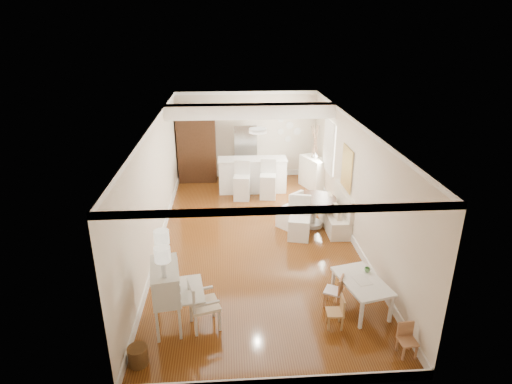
{
  "coord_description": "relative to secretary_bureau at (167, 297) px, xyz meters",
  "views": [
    {
      "loc": [
        -0.62,
        -9.05,
        4.82
      ],
      "look_at": [
        0.02,
        0.3,
        1.08
      ],
      "focal_mm": 30.0,
      "sensor_mm": 36.0,
      "label": 1
    }
  ],
  "objects": [
    {
      "name": "slip_chair_near",
      "position": [
        2.72,
        2.97,
        -0.05
      ],
      "size": [
        0.59,
        0.61,
        1.03
      ],
      "primitive_type": "cube",
      "rotation": [
        0.0,
        0.0,
        -0.24
      ],
      "color": "white",
      "rests_on": "ground"
    },
    {
      "name": "gustavian_armchair",
      "position": [
        0.62,
        -0.07,
        -0.13
      ],
      "size": [
        0.63,
        0.63,
        0.89
      ],
      "primitive_type": "cube",
      "rotation": [
        0.0,
        0.0,
        1.85
      ],
      "color": "beige",
      "rests_on": "ground"
    },
    {
      "name": "sideboard",
      "position": [
        3.7,
        6.26,
        -0.08
      ],
      "size": [
        0.79,
        1.11,
        0.97
      ],
      "primitive_type": "cube",
      "rotation": [
        0.0,
        0.0,
        0.38
      ],
      "color": "white",
      "rests_on": "ground"
    },
    {
      "name": "kids_chair_a",
      "position": [
        2.8,
        -0.24,
        -0.27
      ],
      "size": [
        0.3,
        0.3,
        0.59
      ],
      "primitive_type": "cube",
      "rotation": [
        0.0,
        0.0,
        -1.64
      ],
      "color": "tan",
      "rests_on": "ground"
    },
    {
      "name": "fridge",
      "position": [
        2.0,
        7.16,
        0.33
      ],
      "size": [
        0.75,
        0.65,
        1.8
      ],
      "primitive_type": "imported",
      "color": "silver",
      "rests_on": "ground"
    },
    {
      "name": "banquette",
      "position": [
        3.69,
        3.51,
        -0.08
      ],
      "size": [
        0.52,
        1.6,
        0.98
      ],
      "primitive_type": "cube",
      "color": "silver",
      "rests_on": "ground"
    },
    {
      "name": "slip_chair_far",
      "position": [
        2.57,
        3.59,
        -0.07
      ],
      "size": [
        0.67,
        0.68,
        0.99
      ],
      "primitive_type": "cube",
      "rotation": [
        0.0,
        0.0,
        -2.42
      ],
      "color": "white",
      "rests_on": "ground"
    },
    {
      "name": "bar_stool_left",
      "position": [
        1.45,
        5.48,
        -0.01
      ],
      "size": [
        0.5,
        0.5,
        1.12
      ],
      "primitive_type": "cube",
      "rotation": [
        0.0,
        0.0,
        -0.12
      ],
      "color": "white",
      "rests_on": "ground"
    },
    {
      "name": "wicker_basket",
      "position": [
        -0.35,
        -0.88,
        -0.42
      ],
      "size": [
        0.35,
        0.35,
        0.3
      ],
      "primitive_type": "cylinder",
      "rotation": [
        0.0,
        0.0,
        0.2
      ],
      "color": "brown",
      "rests_on": "ground"
    },
    {
      "name": "bar_stool_right",
      "position": [
        2.22,
        5.53,
        -0.0
      ],
      "size": [
        0.51,
        0.51,
        1.13
      ],
      "primitive_type": "cube",
      "rotation": [
        0.0,
        0.0,
        -0.14
      ],
      "color": "white",
      "rests_on": "ground"
    },
    {
      "name": "room",
      "position": [
        1.74,
        3.33,
        1.41
      ],
      "size": [
        9.0,
        9.04,
        2.82
      ],
      "color": "brown",
      "rests_on": "ground"
    },
    {
      "name": "pencil_cup",
      "position": [
        3.56,
        0.51,
        0.04
      ],
      "size": [
        0.14,
        0.14,
        0.08
      ],
      "primitive_type": "imported",
      "rotation": [
        0.0,
        0.0,
        0.38
      ],
      "color": "#6BAA63",
      "rests_on": "kids_table"
    },
    {
      "name": "dining_table",
      "position": [
        3.18,
        3.61,
        -0.19
      ],
      "size": [
        1.28,
        1.28,
        0.76
      ],
      "primitive_type": "cylinder",
      "rotation": [
        0.0,
        0.0,
        0.17
      ],
      "color": "#442616",
      "rests_on": "ground"
    },
    {
      "name": "kids_chair_b",
      "position": [
        2.92,
        0.35,
        -0.26
      ],
      "size": [
        0.41,
        0.41,
        0.62
      ],
      "primitive_type": "cube",
      "rotation": [
        0.0,
        0.0,
        -2.06
      ],
      "color": "tan",
      "rests_on": "ground"
    },
    {
      "name": "secretary_bureau",
      "position": [
        0.0,
        0.0,
        0.0
      ],
      "size": [
        1.02,
        1.03,
        1.14
      ],
      "primitive_type": "cube",
      "rotation": [
        0.0,
        0.0,
        0.16
      ],
      "color": "beige",
      "rests_on": "ground"
    },
    {
      "name": "kids_chair_c",
      "position": [
        3.76,
        -0.98,
        -0.29
      ],
      "size": [
        0.28,
        0.28,
        0.55
      ],
      "primitive_type": "cube",
      "rotation": [
        0.0,
        0.0,
        0.08
      ],
      "color": "#A9724D",
      "rests_on": "ground"
    },
    {
      "name": "kids_table",
      "position": [
        3.39,
        0.25,
        -0.28
      ],
      "size": [
        0.93,
        1.27,
        0.57
      ],
      "primitive_type": "cube",
      "rotation": [
        0.0,
        0.0,
        0.23
      ],
      "color": "white",
      "rests_on": "ground"
    },
    {
      "name": "branch_vase",
      "position": [
        3.72,
        6.23,
        0.48
      ],
      "size": [
        0.16,
        0.16,
        0.17
      ],
      "primitive_type": "imported",
      "rotation": [
        0.0,
        0.0,
        -0.04
      ],
      "color": "white",
      "rests_on": "sideboard"
    },
    {
      "name": "breakfast_counter",
      "position": [
        1.8,
        6.11,
        -0.05
      ],
      "size": [
        2.05,
        0.65,
        1.03
      ],
      "primitive_type": "cube",
      "color": "white",
      "rests_on": "ground"
    },
    {
      "name": "pantry_cabinet",
      "position": [
        0.1,
        7.19,
        0.58
      ],
      "size": [
        1.2,
        0.6,
        2.3
      ],
      "primitive_type": "cube",
      "color": "#381E11",
      "rests_on": "ground"
    }
  ]
}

